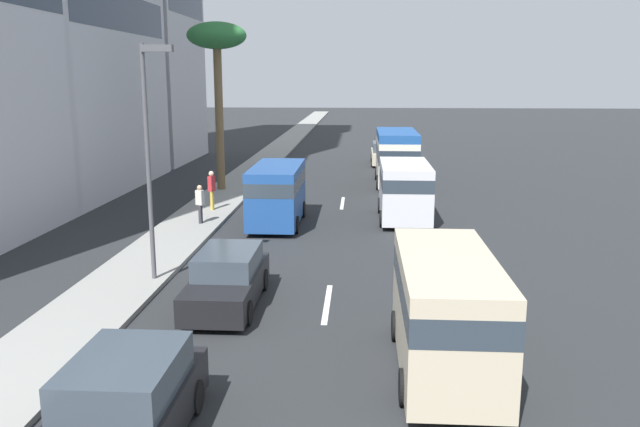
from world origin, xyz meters
TOP-DOWN VIEW (x-y plane):
  - ground_plane at (31.50, 0.00)m, footprint 198.00×198.00m
  - sidewalk_right at (31.50, 6.30)m, footprint 162.00×2.58m
  - lane_stripe_mid at (11.34, 0.00)m, footprint 3.20×0.16m
  - lane_stripe_far at (26.14, 0.00)m, footprint 3.20×0.16m
  - minibus_lead at (32.09, -2.98)m, footprint 6.32×2.38m
  - van_second at (22.40, -2.84)m, footprint 4.88×2.23m
  - van_third at (21.14, 2.66)m, footprint 5.22×2.12m
  - van_fourth at (7.34, -2.74)m, footprint 5.26×2.10m
  - car_fifth at (41.14, -2.58)m, footprint 4.69×1.87m
  - car_sixth at (3.89, 3.04)m, footprint 4.40×1.94m
  - car_seventh at (11.10, 2.75)m, footprint 4.49×1.79m
  - pedestrian_near_lamp at (23.40, 6.01)m, footprint 0.38×0.32m
  - pedestrian_mid_block at (20.56, 5.86)m, footprint 0.33×0.38m
  - palm_tree at (29.12, 6.81)m, footprint 3.16×3.16m
  - street_lamp at (12.88, 5.31)m, footprint 0.24×0.97m

SIDE VIEW (x-z plane):
  - ground_plane at x=31.50m, z-range 0.00..0.00m
  - lane_stripe_mid at x=11.34m, z-range 0.00..0.01m
  - lane_stripe_far at x=26.14m, z-range 0.00..0.01m
  - sidewalk_right at x=31.50m, z-range 0.00..0.15m
  - car_seventh at x=11.10m, z-range -0.04..1.49m
  - car_sixth at x=3.89m, z-range -0.04..1.58m
  - car_fifth at x=41.14m, z-range -0.04..1.59m
  - pedestrian_mid_block at x=20.56m, z-range 0.23..1.86m
  - pedestrian_near_lamp at x=23.40m, z-range 0.26..2.08m
  - van_fourth at x=7.34m, z-range 0.18..2.71m
  - van_second at x=22.40m, z-range 0.18..2.71m
  - van_third at x=21.14m, z-range 0.18..2.74m
  - minibus_lead at x=32.09m, z-range 0.15..3.31m
  - street_lamp at x=12.88m, z-range 0.95..7.98m
  - palm_tree at x=29.12m, z-range 3.49..12.44m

